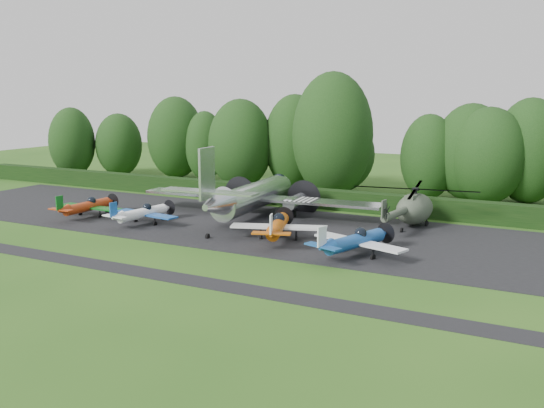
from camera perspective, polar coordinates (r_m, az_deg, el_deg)
The scene contains 22 objects.
ground at distance 48.11m, azimuth -9.81°, elevation -4.12°, with size 160.00×160.00×0.00m, color #265217.
apron at distance 56.17m, azimuth -3.67°, elevation -1.87°, with size 70.00×18.00×0.01m, color black.
taxiway_verge at distance 43.66m, azimuth -14.57°, elevation -5.82°, with size 70.00×2.00×0.00m, color black.
hedgerow at distance 65.65m, azimuth 1.27°, elevation -0.05°, with size 90.00×1.60×2.00m, color black.
transport_plane at distance 58.11m, azimuth -1.89°, elevation 0.77°, with size 24.58×18.85×7.88m.
light_plane_red at distance 61.34m, azimuth -16.97°, elevation -0.19°, with size 7.00×7.36×2.69m.
light_plane_white at distance 56.73m, azimuth -12.08°, elevation -0.83°, with size 6.87×7.23×2.64m.
light_plane_orange at distance 49.37m, azimuth 0.58°, elevation -2.07°, with size 7.92×8.33×3.04m.
light_plane_blue at distance 45.03m, azimuth 7.83°, elevation -3.46°, with size 7.66×8.05×2.94m.
helicopter at distance 55.93m, azimuth 13.27°, elevation -0.19°, with size 11.04×12.92×3.56m.
tree_0 at distance 76.02m, azimuth -2.99°, elevation 5.65°, with size 8.04×8.04×11.23m.
tree_1 at distance 86.77m, azimuth -9.05°, elevation 6.20°, with size 7.99×7.99×11.45m.
tree_2 at distance 90.51m, azimuth -14.21°, elevation 5.42°, with size 6.61×6.61×9.03m.
tree_3 at distance 75.99m, azimuth 2.13°, elevation 5.87°, with size 7.59×7.59×11.80m.
tree_4 at distance 69.47m, azimuth 19.67°, elevation 4.30°, with size 8.16×8.16×10.51m.
tree_5 at distance 71.36m, azimuth 23.06°, elevation 4.61°, with size 7.67×7.67×11.48m.
tree_8 at distance 83.86m, azimuth -6.33°, elevation 5.45°, with size 5.46×5.46×9.51m.
tree_9 at distance 70.17m, azimuth 5.71°, elevation 6.49°, with size 9.28×9.28×14.36m.
tree_10 at distance 91.94m, azimuth -18.32°, elevation 5.55°, with size 6.46×6.46×9.90m.
tree_11 at distance 70.59m, azimuth 14.52°, elevation 4.31°, with size 6.29×6.29×9.65m.
tree_12 at distance 73.10m, azimuth 6.03°, elevation 4.71°, with size 9.25×9.25×9.44m.
tree_13 at distance 71.01m, azimuth 18.20°, elevation 4.64°, with size 8.20×8.20×10.85m.
Camera 1 is at (28.29, -37.01, 12.01)m, focal length 40.00 mm.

